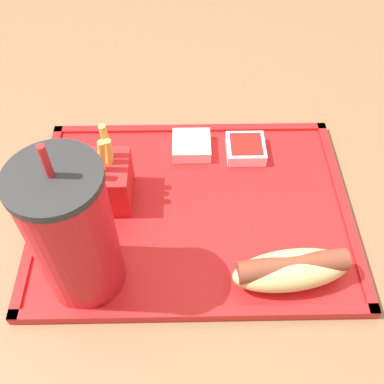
% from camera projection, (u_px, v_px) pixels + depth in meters
% --- Properties ---
extents(ground_plane, '(8.00, 8.00, 0.00)m').
position_uv_depth(ground_plane, '(197.00, 364.00, 1.17)').
color(ground_plane, '#ADA393').
extents(dining_table, '(1.25, 1.03, 0.72)m').
position_uv_depth(dining_table, '(199.00, 304.00, 0.89)').
color(dining_table, brown).
rests_on(dining_table, ground_plane).
extents(food_tray, '(0.40, 0.30, 0.01)m').
position_uv_depth(food_tray, '(192.00, 209.00, 0.58)').
color(food_tray, red).
rests_on(food_tray, dining_table).
extents(soda_cup, '(0.09, 0.09, 0.21)m').
position_uv_depth(soda_cup, '(73.00, 233.00, 0.45)').
color(soda_cup, red).
rests_on(soda_cup, food_tray).
extents(hot_dog_far, '(0.14, 0.06, 0.04)m').
position_uv_depth(hot_dog_far, '(291.00, 269.00, 0.50)').
color(hot_dog_far, '#DBB270').
rests_on(hot_dog_far, food_tray).
extents(fries_carton, '(0.08, 0.07, 0.11)m').
position_uv_depth(fries_carton, '(97.00, 181.00, 0.56)').
color(fries_carton, red).
rests_on(fries_carton, food_tray).
extents(sauce_cup_mayo, '(0.05, 0.05, 0.02)m').
position_uv_depth(sauce_cup_mayo, '(192.00, 145.00, 0.64)').
color(sauce_cup_mayo, silver).
rests_on(sauce_cup_mayo, food_tray).
extents(sauce_cup_ketchup, '(0.05, 0.05, 0.02)m').
position_uv_depth(sauce_cup_ketchup, '(246.00, 148.00, 0.63)').
color(sauce_cup_ketchup, silver).
rests_on(sauce_cup_ketchup, food_tray).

